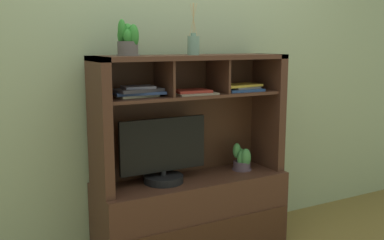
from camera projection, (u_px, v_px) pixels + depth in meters
back_wall at (175, 50)px, 3.08m from camera, size 6.00×0.02×2.80m
media_console at (192, 194)px, 3.03m from camera, size 1.32×0.48×1.37m
tv_monitor at (163, 156)px, 2.88m from camera, size 0.60×0.26×0.43m
potted_orchid at (242, 159)px, 3.17m from camera, size 0.14×0.14×0.20m
magazine_stack_left at (138, 92)px, 2.73m from camera, size 0.33×0.22×0.07m
magazine_stack_centre at (193, 92)px, 2.88m from camera, size 0.28×0.23×0.03m
magazine_stack_right at (240, 88)px, 3.08m from camera, size 0.32×0.24×0.05m
diffuser_bottle at (193, 45)px, 2.83m from camera, size 0.08×0.08×0.33m
potted_succulent at (128, 40)px, 2.67m from camera, size 0.14×0.15×0.22m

